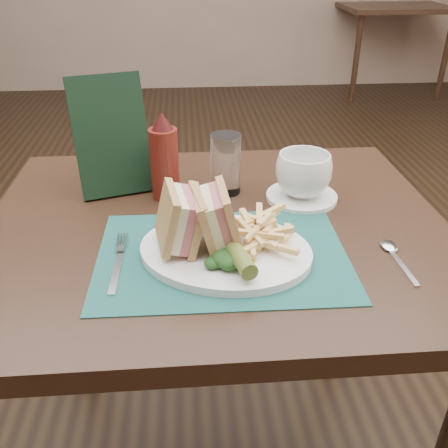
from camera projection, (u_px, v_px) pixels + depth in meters
name	position (u px, v px, depth m)	size (l,w,h in m)	color
floor	(209.00, 337.00, 1.78)	(7.00, 7.00, 0.00)	black
wall_back	(189.00, 87.00, 4.81)	(6.00, 6.00, 0.00)	gray
table_main	(218.00, 363.00, 1.16)	(0.90, 0.75, 0.75)	black
table_bg_right	(388.00, 50.00, 4.51)	(0.90, 0.75, 0.75)	black
placemat	(222.00, 255.00, 0.87)	(0.43, 0.31, 0.00)	#184D49
plate	(225.00, 251.00, 0.87)	(0.30, 0.24, 0.01)	white
sandwich_half_a	(167.00, 220.00, 0.83)	(0.06, 0.11, 0.10)	tan
sandwich_half_b	(205.00, 218.00, 0.84)	(0.06, 0.11, 0.10)	tan
kale_garnish	(228.00, 257.00, 0.81)	(0.11, 0.08, 0.03)	#153714
pickle_spear	(237.00, 254.00, 0.80)	(0.03, 0.03, 0.12)	#526426
fries_pile	(263.00, 230.00, 0.86)	(0.18, 0.20, 0.05)	#E7C173
fork	(118.00, 260.00, 0.84)	(0.03, 0.17, 0.01)	silver
spoon	(399.00, 259.00, 0.85)	(0.03, 0.15, 0.01)	silver
saucer	(301.00, 197.00, 1.06)	(0.15, 0.15, 0.01)	white
coffee_cup	(303.00, 175.00, 1.04)	(0.12, 0.12, 0.09)	white
drinking_glass	(226.00, 164.00, 1.06)	(0.06, 0.06, 0.13)	white
ketchup_bottle	(164.00, 156.00, 1.03)	(0.06, 0.06, 0.19)	#56150E
check_presenter	(111.00, 136.00, 1.05)	(0.15, 0.02, 0.25)	black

